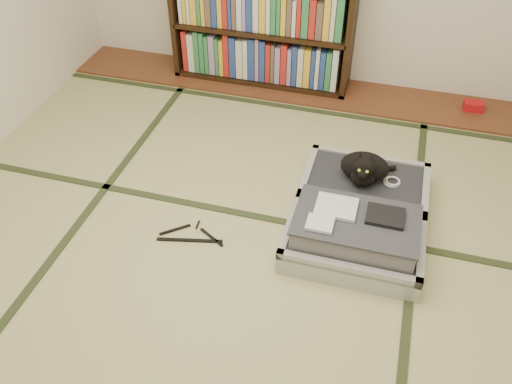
# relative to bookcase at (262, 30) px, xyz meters

# --- Properties ---
(floor) EXTENTS (4.50, 4.50, 0.00)m
(floor) POSITION_rel_bookcase_xyz_m (0.39, -2.07, -0.45)
(floor) COLOR tan
(floor) RESTS_ON ground
(wood_strip) EXTENTS (4.00, 0.50, 0.02)m
(wood_strip) POSITION_rel_bookcase_xyz_m (0.39, -0.07, -0.44)
(wood_strip) COLOR brown
(wood_strip) RESTS_ON ground
(red_item) EXTENTS (0.16, 0.10, 0.07)m
(red_item) POSITION_rel_bookcase_xyz_m (1.74, -0.04, -0.40)
(red_item) COLOR #B80E15
(red_item) RESTS_ON wood_strip
(room_shell) EXTENTS (4.50, 4.50, 4.50)m
(room_shell) POSITION_rel_bookcase_xyz_m (0.39, -2.07, 1.01)
(room_shell) COLOR white
(room_shell) RESTS_ON ground
(tatami_borders) EXTENTS (4.00, 4.50, 0.01)m
(tatami_borders) POSITION_rel_bookcase_xyz_m (0.39, -1.57, -0.45)
(tatami_borders) COLOR #2D381E
(tatami_borders) RESTS_ON ground
(bookcase) EXTENTS (1.47, 0.34, 0.95)m
(bookcase) POSITION_rel_bookcase_xyz_m (0.00, 0.00, 0.00)
(bookcase) COLOR black
(bookcase) RESTS_ON wood_strip
(suitcase) EXTENTS (0.78, 1.04, 0.31)m
(suitcase) POSITION_rel_bookcase_xyz_m (1.04, -1.61, -0.34)
(suitcase) COLOR #A2A1A6
(suitcase) RESTS_ON floor
(cat) EXTENTS (0.35, 0.35, 0.28)m
(cat) POSITION_rel_bookcase_xyz_m (1.02, -1.32, -0.20)
(cat) COLOR black
(cat) RESTS_ON suitcase
(cable_coil) EXTENTS (0.11, 0.11, 0.03)m
(cable_coil) POSITION_rel_bookcase_xyz_m (1.20, -1.29, -0.29)
(cable_coil) COLOR white
(cable_coil) RESTS_ON suitcase
(hanger) EXTENTS (0.41, 0.23, 0.01)m
(hanger) POSITION_rel_bookcase_xyz_m (0.10, -1.95, -0.44)
(hanger) COLOR black
(hanger) RESTS_ON floor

